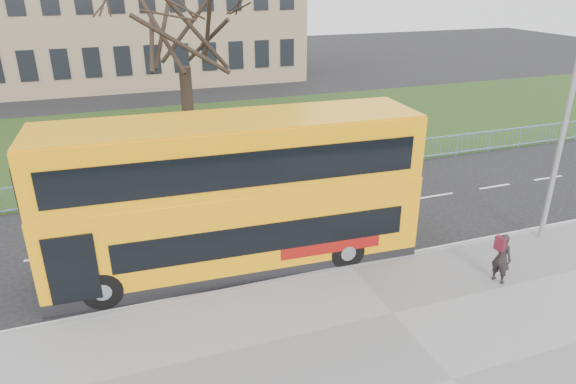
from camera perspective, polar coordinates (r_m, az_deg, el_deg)
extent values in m
plane|color=black|center=(17.73, 4.74, -6.07)|extent=(120.00, 120.00, 0.00)
cube|color=slate|center=(13.02, 17.69, -19.38)|extent=(80.00, 10.50, 0.12)
cube|color=gray|center=(16.49, 6.97, -8.32)|extent=(80.00, 0.20, 0.14)
cube|color=#203B15|center=(30.31, -6.41, 6.55)|extent=(80.00, 15.40, 0.08)
cube|color=#FFA10A|center=(16.11, -5.84, -3.50)|extent=(11.39, 3.22, 2.09)
cube|color=#FFA10A|center=(15.60, -6.03, 0.53)|extent=(11.39, 3.22, 0.36)
cube|color=#FFA10A|center=(15.21, -6.20, 4.43)|extent=(11.33, 3.17, 1.88)
cube|color=black|center=(15.02, -2.40, -5.14)|extent=(8.69, 0.46, 0.91)
cube|color=black|center=(14.01, -5.12, 2.40)|extent=(10.36, 0.54, 1.02)
cylinder|color=black|center=(15.34, -19.89, -10.18)|extent=(1.13, 0.35, 1.12)
cylinder|color=black|center=(16.36, 6.53, -6.58)|extent=(1.13, 0.35, 1.12)
imported|color=black|center=(16.48, 22.64, -6.78)|extent=(0.55, 0.67, 1.57)
cylinder|color=#94989D|center=(18.62, 28.64, 7.91)|extent=(0.18, 0.18, 9.00)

